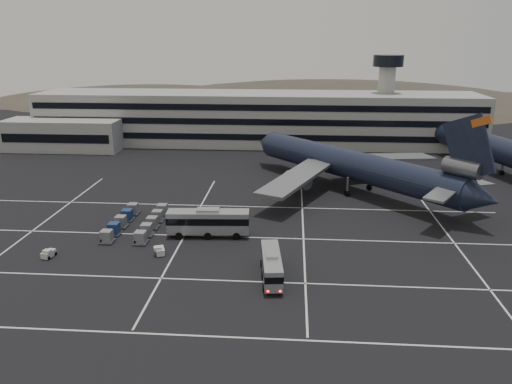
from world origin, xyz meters
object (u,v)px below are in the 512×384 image
bus_far (208,221)px  tug_a (48,254)px  trijet_main (354,165)px  uld_cluster (137,222)px  bus_near (272,264)px

bus_far → tug_a: bearing=110.7°
trijet_main → tug_a: bearing=174.7°
trijet_main → uld_cluster: bearing=169.1°
tug_a → bus_far: bearing=35.3°
bus_far → uld_cluster: bearing=74.9°
bus_near → bus_far: bearing=121.8°
tug_a → uld_cluster: uld_cluster is taller
trijet_main → bus_near: bearing=-152.9°
tug_a → uld_cluster: bearing=64.3°
trijet_main → bus_far: size_ratio=3.70×
bus_near → tug_a: bearing=167.0°
bus_far → tug_a: (-20.60, -9.26, -1.81)m
trijet_main → uld_cluster: trijet_main is taller
bus_far → uld_cluster: bus_far is taller
bus_near → bus_far: 16.47m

